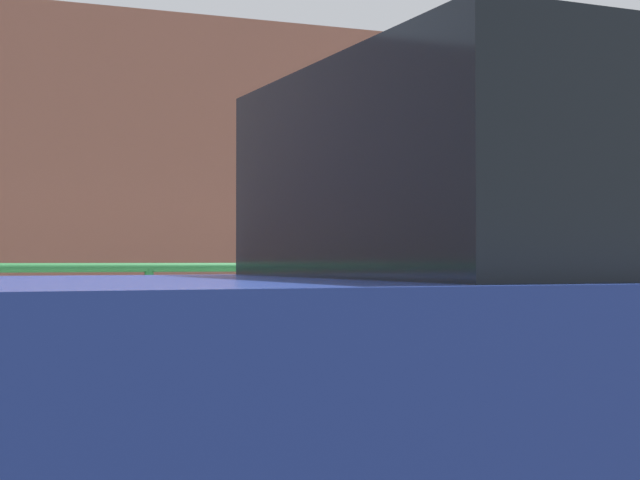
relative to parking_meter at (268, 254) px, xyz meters
The scene contains 6 objects.
sidewalk_curb 1.60m from the parking_meter, 90.69° to the left, with size 36.00×3.06×0.15m, color #ADA8A0.
parking_meter is the anchor object (origin of this frame).
pedestrian_at_meter 0.70m from the parking_meter, 13.47° to the left, with size 0.58×0.58×1.59m.
parked_sedan_blue 1.62m from the parking_meter, 65.22° to the right, with size 4.65×1.93×1.76m.
background_railing 2.40m from the parking_meter, 90.33° to the left, with size 24.06×0.06×1.00m.
backdrop_wall 4.58m from the parking_meter, 90.17° to the left, with size 32.00×0.50×3.33m, color brown.
Camera 1 is at (-1.41, -3.75, 1.17)m, focal length 56.15 mm.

